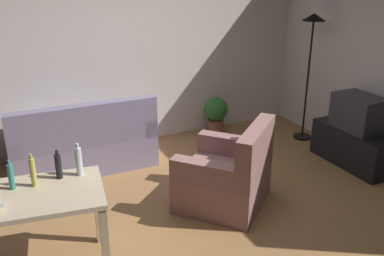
{
  "coord_description": "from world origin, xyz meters",
  "views": [
    {
      "loc": [
        -1.76,
        -3.41,
        2.43
      ],
      "look_at": [
        0.1,
        0.5,
        0.75
      ],
      "focal_mm": 39.76,
      "sensor_mm": 36.0,
      "label": 1
    }
  ],
  "objects_px": {
    "armchair": "(228,176)",
    "bottle_dark": "(58,166)",
    "bottle_tall": "(11,176)",
    "tv_stand": "(353,147)",
    "desk": "(26,207)",
    "potted_plant": "(216,113)",
    "tv": "(359,113)",
    "torchiere_lamp": "(311,43)",
    "bottle_squat": "(33,172)",
    "bottle_clear": "(79,161)",
    "couch": "(83,145)"
  },
  "relations": [
    {
      "from": "tv_stand",
      "to": "bottle_squat",
      "type": "height_order",
      "value": "bottle_squat"
    },
    {
      "from": "potted_plant",
      "to": "armchair",
      "type": "distance_m",
      "value": 2.03
    },
    {
      "from": "desk",
      "to": "bottle_clear",
      "type": "relative_size",
      "value": 4.51
    },
    {
      "from": "potted_plant",
      "to": "bottle_tall",
      "type": "relative_size",
      "value": 2.26
    },
    {
      "from": "bottle_tall",
      "to": "bottle_dark",
      "type": "distance_m",
      "value": 0.37
    },
    {
      "from": "tv",
      "to": "torchiere_lamp",
      "type": "relative_size",
      "value": 0.33
    },
    {
      "from": "torchiere_lamp",
      "to": "potted_plant",
      "type": "distance_m",
      "value": 1.69
    },
    {
      "from": "tv_stand",
      "to": "desk",
      "type": "height_order",
      "value": "desk"
    },
    {
      "from": "potted_plant",
      "to": "bottle_clear",
      "type": "distance_m",
      "value": 3.18
    },
    {
      "from": "potted_plant",
      "to": "tv",
      "type": "bearing_deg",
      "value": -57.32
    },
    {
      "from": "tv",
      "to": "desk",
      "type": "distance_m",
      "value": 3.98
    },
    {
      "from": "desk",
      "to": "bottle_tall",
      "type": "bearing_deg",
      "value": 124.74
    },
    {
      "from": "armchair",
      "to": "couch",
      "type": "bearing_deg",
      "value": -92.84
    },
    {
      "from": "bottle_tall",
      "to": "desk",
      "type": "bearing_deg",
      "value": -63.29
    },
    {
      "from": "armchair",
      "to": "torchiere_lamp",
      "type": "bearing_deg",
      "value": 169.18
    },
    {
      "from": "tv_stand",
      "to": "desk",
      "type": "distance_m",
      "value": 4.0
    },
    {
      "from": "potted_plant",
      "to": "bottle_tall",
      "type": "distance_m",
      "value": 3.6
    },
    {
      "from": "bottle_dark",
      "to": "bottle_squat",
      "type": "bearing_deg",
      "value": -165.94
    },
    {
      "from": "tv_stand",
      "to": "potted_plant",
      "type": "relative_size",
      "value": 1.93
    },
    {
      "from": "tv_stand",
      "to": "torchiere_lamp",
      "type": "relative_size",
      "value": 0.61
    },
    {
      "from": "tv",
      "to": "bottle_dark",
      "type": "xyz_separation_m",
      "value": [
        -3.66,
        -0.29,
        0.17
      ]
    },
    {
      "from": "tv_stand",
      "to": "potted_plant",
      "type": "height_order",
      "value": "potted_plant"
    },
    {
      "from": "tv_stand",
      "to": "armchair",
      "type": "xyz_separation_m",
      "value": [
        -1.94,
        -0.15,
        0.08
      ]
    },
    {
      "from": "armchair",
      "to": "bottle_squat",
      "type": "height_order",
      "value": "bottle_squat"
    },
    {
      "from": "bottle_dark",
      "to": "bottle_clear",
      "type": "distance_m",
      "value": 0.17
    },
    {
      "from": "potted_plant",
      "to": "bottle_squat",
      "type": "relative_size",
      "value": 2.03
    },
    {
      "from": "desk",
      "to": "bottle_tall",
      "type": "height_order",
      "value": "bottle_tall"
    },
    {
      "from": "couch",
      "to": "bottle_dark",
      "type": "bearing_deg",
      "value": 73.25
    },
    {
      "from": "tv_stand",
      "to": "potted_plant",
      "type": "distance_m",
      "value": 2.02
    },
    {
      "from": "potted_plant",
      "to": "bottle_squat",
      "type": "bearing_deg",
      "value": -143.6
    },
    {
      "from": "desk",
      "to": "bottle_tall",
      "type": "distance_m",
      "value": 0.27
    },
    {
      "from": "tv",
      "to": "desk",
      "type": "xyz_separation_m",
      "value": [
        -3.95,
        -0.46,
        -0.05
      ]
    },
    {
      "from": "torchiere_lamp",
      "to": "bottle_dark",
      "type": "height_order",
      "value": "torchiere_lamp"
    },
    {
      "from": "bottle_dark",
      "to": "desk",
      "type": "bearing_deg",
      "value": -150.88
    },
    {
      "from": "desk",
      "to": "bottle_squat",
      "type": "relative_size",
      "value": 4.59
    },
    {
      "from": "armchair",
      "to": "bottle_tall",
      "type": "xyz_separation_m",
      "value": [
        -2.08,
        -0.17,
        0.55
      ]
    },
    {
      "from": "torchiere_lamp",
      "to": "bottle_clear",
      "type": "relative_size",
      "value": 6.35
    },
    {
      "from": "bottle_tall",
      "to": "bottle_dark",
      "type": "height_order",
      "value": "bottle_dark"
    },
    {
      "from": "tv",
      "to": "torchiere_lamp",
      "type": "height_order",
      "value": "torchiere_lamp"
    },
    {
      "from": "bottle_tall",
      "to": "bottle_squat",
      "type": "distance_m",
      "value": 0.17
    },
    {
      "from": "desk",
      "to": "torchiere_lamp",
      "type": "bearing_deg",
      "value": 28.11
    },
    {
      "from": "couch",
      "to": "potted_plant",
      "type": "distance_m",
      "value": 2.09
    },
    {
      "from": "torchiere_lamp",
      "to": "bottle_squat",
      "type": "relative_size",
      "value": 6.46
    },
    {
      "from": "bottle_squat",
      "to": "potted_plant",
      "type": "bearing_deg",
      "value": 36.4
    },
    {
      "from": "armchair",
      "to": "bottle_dark",
      "type": "height_order",
      "value": "bottle_dark"
    },
    {
      "from": "potted_plant",
      "to": "couch",
      "type": "bearing_deg",
      "value": -171.38
    },
    {
      "from": "armchair",
      "to": "bottle_squat",
      "type": "xyz_separation_m",
      "value": [
        -1.92,
        -0.2,
        0.56
      ]
    },
    {
      "from": "potted_plant",
      "to": "desk",
      "type": "bearing_deg",
      "value": -143.02
    },
    {
      "from": "couch",
      "to": "bottle_dark",
      "type": "height_order",
      "value": "bottle_dark"
    },
    {
      "from": "tv",
      "to": "torchiere_lamp",
      "type": "xyz_separation_m",
      "value": [
        -0.0,
        0.98,
        0.71
      ]
    }
  ]
}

